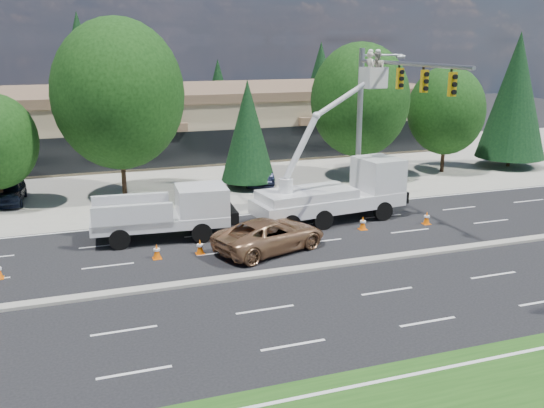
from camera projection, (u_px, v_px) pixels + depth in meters
name	position (u px, v px, depth m)	size (l,w,h in m)	color
ground	(240.00, 278.00, 24.81)	(140.00, 140.00, 0.00)	black
concrete_apron	(160.00, 177.00, 43.02)	(140.00, 22.00, 0.01)	gray
road_median	(240.00, 277.00, 24.79)	(120.00, 0.55, 0.12)	gray
strip_mall	(140.00, 121.00, 51.36)	(50.40, 15.40, 5.50)	tan
tree_front_d	(118.00, 94.00, 35.85)	(7.79, 7.79, 10.82)	#332114
tree_front_e	(248.00, 131.00, 39.08)	(3.57, 3.57, 7.03)	#332114
tree_front_f	(360.00, 100.00, 41.19)	(6.74, 6.74, 9.36)	#332114
tree_front_g	(446.00, 111.00, 43.68)	(5.55, 5.55, 7.71)	#332114
tree_front_h	(515.00, 96.00, 45.37)	(5.12, 5.12, 10.08)	#332114
tree_back_b	(81.00, 70.00, 60.06)	(6.17, 6.17, 12.17)	#332114
tree_back_c	(218.00, 92.00, 65.20)	(3.80, 3.80, 7.50)	#332114
tree_back_d	(321.00, 80.00, 68.78)	(4.72, 4.72, 9.31)	#332114
signal_mast	(379.00, 104.00, 32.84)	(2.76, 10.16, 9.00)	gray
utility_pickup	(170.00, 218.00, 29.59)	(6.73, 2.98, 2.51)	silver
bucket_truck	(342.00, 185.00, 32.46)	(8.60, 3.52, 8.97)	silver
traffic_cone_b	(157.00, 251.00, 26.93)	(0.40, 0.40, 0.70)	#F86507
traffic_cone_c	(200.00, 247.00, 27.52)	(0.40, 0.40, 0.70)	#F86507
traffic_cone_d	(363.00, 223.00, 31.09)	(0.40, 0.40, 0.70)	#F86507
traffic_cone_e	(427.00, 218.00, 32.01)	(0.40, 0.40, 0.70)	#F86507
minivan	(270.00, 235.00, 27.89)	(2.50, 5.43, 1.51)	#A4754F
parked_car_west	(8.00, 191.00, 36.08)	(1.78, 4.43, 1.51)	black
parked_car_east	(257.00, 171.00, 41.05)	(1.75, 5.03, 1.66)	black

